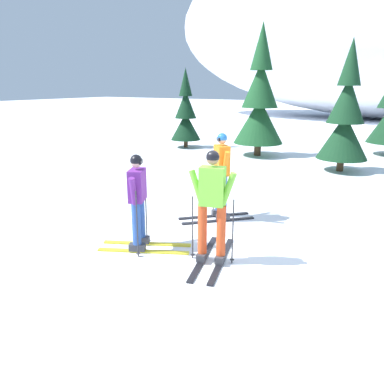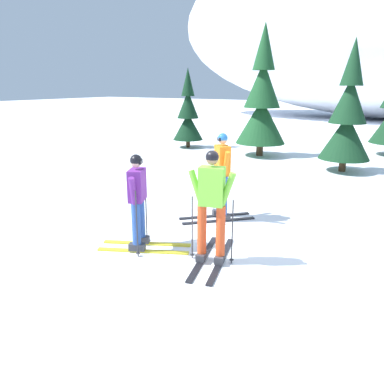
% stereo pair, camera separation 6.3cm
% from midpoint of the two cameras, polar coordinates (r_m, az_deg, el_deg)
% --- Properties ---
extents(ground_plane, '(120.00, 120.00, 0.00)m').
position_cam_midpoint_polar(ground_plane, '(6.71, 11.16, -9.35)').
color(ground_plane, white).
extents(skier_purple_jacket, '(1.64, 1.08, 1.70)m').
position_cam_midpoint_polar(skier_purple_jacket, '(6.62, -7.83, -1.28)').
color(skier_purple_jacket, gold).
rests_on(skier_purple_jacket, ground).
extents(skier_lime_jacket, '(0.86, 1.81, 1.86)m').
position_cam_midpoint_polar(skier_lime_jacket, '(6.01, 3.26, -2.10)').
color(skier_lime_jacket, black).
rests_on(skier_lime_jacket, ground).
extents(skier_orange_jacket, '(1.43, 1.42, 1.86)m').
position_cam_midpoint_polar(skier_orange_jacket, '(8.04, 4.70, 2.59)').
color(skier_orange_jacket, black).
rests_on(skier_orange_jacket, ground).
extents(pine_tree_far_left, '(1.36, 1.36, 3.53)m').
position_cam_midpoint_polar(pine_tree_far_left, '(17.54, -0.50, 11.51)').
color(pine_tree_far_left, '#47301E').
rests_on(pine_tree_far_left, ground).
extents(pine_tree_center_left, '(1.97, 1.97, 5.11)m').
position_cam_midpoint_polar(pine_tree_center_left, '(15.63, 10.59, 13.14)').
color(pine_tree_center_left, '#47301E').
rests_on(pine_tree_center_left, ground).
extents(pine_tree_center, '(1.64, 1.64, 4.24)m').
position_cam_midpoint_polar(pine_tree_center, '(13.50, 22.47, 10.27)').
color(pine_tree_center, '#47301E').
rests_on(pine_tree_center, ground).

